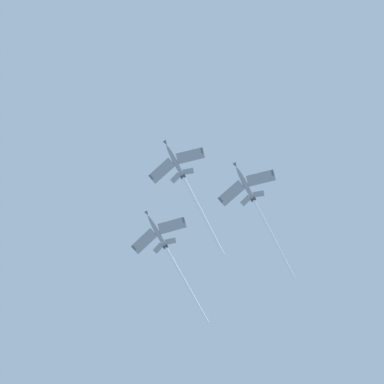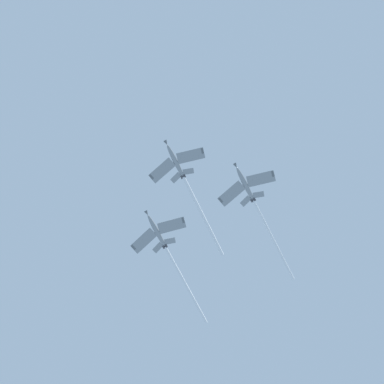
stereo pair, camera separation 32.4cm
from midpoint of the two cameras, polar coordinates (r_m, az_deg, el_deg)
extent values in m
ellipsoid|color=gray|center=(175.93, -1.84, 3.32)|extent=(7.12, 11.35, 3.68)
cone|color=#595E60|center=(176.71, -2.82, 5.25)|extent=(1.91, 2.16, 1.49)
ellipsoid|color=black|center=(176.74, -2.13, 3.91)|extent=(2.27, 3.05, 1.43)
cube|color=gray|center=(175.37, -0.19, 3.88)|extent=(9.60, 5.68, 0.90)
cube|color=#595E60|center=(175.28, 1.05, 4.40)|extent=(1.12, 1.91, 0.47)
cube|color=gray|center=(176.30, -3.26, 2.30)|extent=(9.06, 8.70, 0.90)
cube|color=#595E60|center=(176.92, -4.38, 1.61)|extent=(1.72, 1.79, 0.47)
cube|color=gray|center=(175.33, -0.45, 2.20)|extent=(3.86, 2.41, 0.51)
cube|color=gray|center=(175.73, -1.77, 1.53)|extent=(3.79, 3.84, 0.51)
cube|color=#595E60|center=(176.92, -1.09, 1.91)|extent=(1.53, 2.64, 3.22)
cylinder|color=#38383D|center=(175.33, -0.87, 1.70)|extent=(1.24, 1.38, 0.98)
cylinder|color=#38383D|center=(175.40, -1.13, 1.57)|extent=(1.24, 1.38, 0.98)
cylinder|color=white|center=(175.03, 1.12, -2.57)|extent=(14.24, 25.21, 6.61)
ellipsoid|color=gray|center=(173.78, 5.60, 0.85)|extent=(7.12, 11.34, 3.79)
cone|color=#595E60|center=(173.98, 4.60, 2.82)|extent=(1.92, 2.16, 1.50)
ellipsoid|color=black|center=(174.42, 5.29, 1.46)|extent=(2.27, 3.05, 1.45)
cube|color=gray|center=(173.81, 7.28, 1.40)|extent=(9.60, 5.69, 0.93)
cube|color=#595E60|center=(174.13, 8.52, 1.92)|extent=(1.12, 1.90, 0.49)
cube|color=gray|center=(173.71, 4.16, -0.18)|extent=(9.05, 8.70, 0.93)
cube|color=#595E60|center=(173.97, 3.00, -0.87)|extent=(1.72, 1.79, 0.49)
cube|color=gray|center=(173.85, 7.01, -0.28)|extent=(3.86, 2.41, 0.53)
cube|color=gray|center=(173.81, 5.67, -0.96)|extent=(3.78, 3.84, 0.53)
cube|color=#595E60|center=(175.21, 6.30, -0.56)|extent=(1.55, 2.66, 3.23)
cylinder|color=#38383D|center=(173.73, 6.59, -0.79)|extent=(1.25, 1.39, 0.99)
cylinder|color=#38383D|center=(173.72, 6.33, -0.93)|extent=(1.25, 1.39, 0.99)
cylinder|color=white|center=(174.67, 8.60, -5.07)|extent=(13.97, 24.95, 6.60)
ellipsoid|color=gray|center=(176.40, -3.84, -4.15)|extent=(7.46, 11.21, 3.50)
cone|color=#595E60|center=(176.44, -4.88, -2.23)|extent=(1.94, 2.15, 1.47)
ellipsoid|color=black|center=(176.97, -4.14, -3.53)|extent=(2.33, 3.02, 1.39)
cube|color=gray|center=(175.42, -2.22, -3.57)|extent=(9.64, 5.96, 0.85)
cube|color=#595E60|center=(174.96, -1.00, -3.01)|extent=(1.17, 1.92, 0.44)
cube|color=gray|center=(177.36, -5.21, -5.18)|extent=(8.94, 8.84, 0.85)
cube|color=#595E60|center=(178.39, -6.29, -5.86)|extent=(1.75, 1.77, 0.44)
cube|color=gray|center=(176.13, -2.42, -5.23)|extent=(3.90, 2.52, 0.48)
cube|color=gray|center=(176.96, -3.70, -5.91)|extent=(3.74, 3.88, 0.48)
cube|color=#595E60|center=(177.90, -3.03, -5.46)|extent=(1.60, 2.57, 3.19)
cylinder|color=#38383D|center=(176.39, -2.81, -5.73)|extent=(1.26, 1.38, 0.97)
cylinder|color=#38383D|center=(176.55, -3.07, -5.87)|extent=(1.26, 1.38, 0.97)
cylinder|color=white|center=(177.69, -0.71, -9.83)|extent=(14.76, 24.45, 5.92)
camera|label=1|loc=(0.16, 89.95, -0.28)|focal=50.23mm
camera|label=2|loc=(0.16, -90.05, 0.28)|focal=50.23mm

